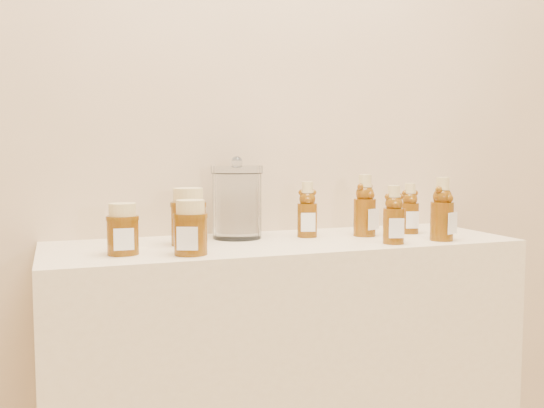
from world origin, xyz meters
name	(u,v)px	position (x,y,z in m)	size (l,w,h in m)	color
wall_back	(259,74)	(0.00, 1.75, 1.35)	(3.50, 0.02, 2.70)	tan
bear_bottle_back_left	(307,206)	(0.09, 1.60, 0.98)	(0.06, 0.06, 0.17)	#562D06
bear_bottle_back_mid	(365,201)	(0.24, 1.56, 0.99)	(0.06, 0.06, 0.19)	#562D06
bear_bottle_back_right	(410,205)	(0.39, 1.57, 0.98)	(0.05, 0.05, 0.16)	#562D06
bear_bottle_front_left	(394,211)	(0.24, 1.42, 0.98)	(0.06, 0.06, 0.17)	#562D06
bear_bottle_front_right	(442,205)	(0.39, 1.42, 0.99)	(0.06, 0.06, 0.19)	#562D06
honey_jar_left	(123,229)	(-0.41, 1.48, 0.96)	(0.07, 0.07, 0.12)	#562D06
honey_jar_back	(188,217)	(-0.25, 1.57, 0.97)	(0.09, 0.09, 0.14)	#562D06
honey_jar_front	(191,227)	(-0.27, 1.43, 0.96)	(0.08, 0.08, 0.12)	#562D06
glass_canister	(237,199)	(-0.10, 1.64, 1.01)	(0.14, 0.14, 0.21)	white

